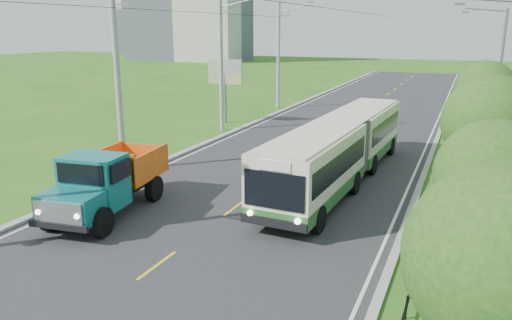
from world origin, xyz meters
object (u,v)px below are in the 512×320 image
Objects in this scene: tree_third at (491,127)px; billboard_left at (225,76)px; tree_fifth at (486,94)px; streetlight_mid at (509,88)px; pole_mid at (221,63)px; dump_truck at (107,178)px; bus at (340,146)px; planter_far at (458,144)px; tree_fourth at (487,113)px; tree_front at (506,268)px; tree_second at (494,182)px; pole_far at (279,55)px; streetlight_far at (498,67)px; pole_near at (118,78)px; planter_mid at (453,176)px; tree_back at (484,86)px; planter_near at (443,232)px.

tree_third reaches higher than billboard_left.
streetlight_mid is (0.79, -6.14, 1.05)m from tree_fifth.
tree_fifth is (18.12, -0.86, -1.24)m from pole_mid.
pole_mid is 18.42m from dump_truck.
planter_far is at bearing 65.69° from bus.
tree_fourth is at bearing 169.85° from streetlight_mid.
tree_front is 0.82× the size of dump_truck.
tree_second is (18.12, -18.86, -1.57)m from pole_mid.
tree_fifth is 6.28m from streetlight_mid.
dump_truck is at bearing -83.06° from pole_far.
planter_far is 0.13× the size of billboard_left.
pole_far is 9.17m from billboard_left.
dump_truck is at bearing -121.74° from streetlight_far.
tree_front is 16.85m from bus.
tree_front is at bearing -53.91° from pole_mid.
tree_third is (18.12, -0.86, -1.11)m from pole_near.
streetlight_far reaches higher than planter_mid.
pole_far is 0.60× the size of bus.
planter_mid is at bearing -28.92° from billboard_left.
planter_far is at bearing 124.05° from tree_fifth.
tree_fourth is 6.01m from tree_fifth.
pole_far is 1.79× the size of tree_front.
billboard_left is at bearing 140.67° from tree_third.
tree_second is 12.00m from tree_fourth.
pole_mid reaches higher than tree_back.
streetlight_mid is at bearing -10.15° from tree_fourth.
streetlight_far reaches higher than tree_fourth.
pole_mid is 30.79m from tree_front.
pole_mid is 1.82× the size of tree_back.
dump_truck is (-14.50, 1.15, -1.96)m from tree_second.
streetlight_mid is at bearing 21.26° from bus.
billboard_left is at bearing 153.01° from tree_fourth.
pole_mid is 1.89× the size of tree_second.
billboard_left is (-19.36, 9.86, 0.28)m from tree_fourth.
pole_mid is (0.00, 12.00, 0.00)m from pole_near.
tree_third is (18.12, -12.86, -1.11)m from pole_mid.
billboard_left is 21.40m from dump_truck.
pole_mid reaches higher than tree_fifth.
tree_fifth is 14.64m from planter_near.
tree_back is at bearing 50.13° from dump_truck.
streetlight_mid is at bearing -82.71° from tree_fifth.
pole_far is at bearing 144.64° from tree_fifth.
pole_near is 7.63m from dump_truck.
streetlight_far is at bearing 45.14° from pole_near.
tree_fourth is at bearing 15.84° from pole_near.
billboard_left reaches higher than planter_far.
planter_far is 0.04× the size of bus.
streetlight_mid reaches higher than planter_near.
dump_truck is (-14.50, -16.85, -2.29)m from tree_fifth.
tree_front is at bearing -85.98° from planter_mid.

